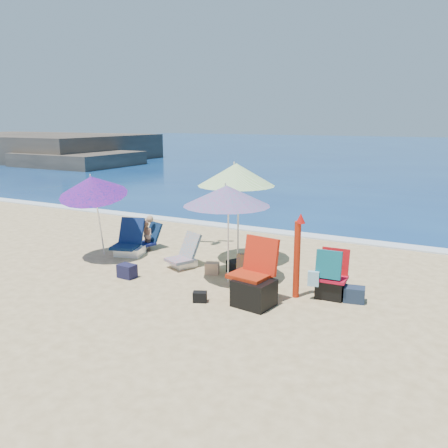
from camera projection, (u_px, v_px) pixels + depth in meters
The scene contains 19 objects.
ground at pixel (212, 298), 8.29m from camera, with size 120.00×120.00×0.00m.
sea at pixel (433, 151), 47.10m from camera, with size 120.00×80.00×0.12m.
foam at pixel (305, 235), 12.68m from camera, with size 120.00×0.50×0.04m.
headland at pixel (36, 151), 37.68m from camera, with size 20.50×11.50×2.60m.
umbrella_turquoise at pixel (227, 196), 8.84m from camera, with size 2.02×2.02×1.89m.
umbrella_striped at pixel (236, 175), 9.98m from camera, with size 2.07×2.07×2.20m.
umbrella_blue at pixel (92, 186), 10.23m from camera, with size 1.96×1.99×2.02m.
furled_umbrella at pixel (298, 252), 8.15m from camera, with size 0.22×0.21×1.51m.
chair_navy at pixel (129, 245), 10.92m from camera, with size 0.79×0.88×0.81m.
chair_rainbow at pixel (184, 258), 10.04m from camera, with size 0.74×0.85×0.71m.
camp_chair_left at pixel (254, 286), 7.92m from camera, with size 0.83×0.78×1.11m.
camp_chair_right at pixel (330, 280), 8.23m from camera, with size 0.62×0.60×0.89m.
person_center at pixel (253, 264), 8.76m from camera, with size 0.67×0.61×0.90m.
person_left at pixel (147, 235), 11.27m from camera, with size 0.58×0.74×0.80m.
bag_navy_a at pixel (127, 271), 9.32m from camera, with size 0.36×0.27×0.27m.
bag_black_a at pixel (236, 267), 9.61m from camera, with size 0.41×0.38×0.25m.
bag_tan at pixel (212, 268), 9.55m from camera, with size 0.33×0.28×0.24m.
bag_navy_b at pixel (354, 294), 8.08m from camera, with size 0.39×0.32×0.26m.
bag_black_b at pixel (200, 297), 8.09m from camera, with size 0.28×0.24×0.18m.
Camera 1 is at (3.85, -6.80, 3.06)m, focal length 37.90 mm.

